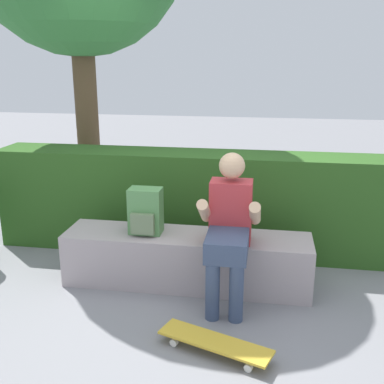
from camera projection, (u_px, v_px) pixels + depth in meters
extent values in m
plane|color=gray|center=(180.00, 303.00, 3.82)|extent=(24.00, 24.00, 0.00)
cube|color=#A19597|center=(187.00, 259.00, 4.08)|extent=(2.14, 0.49, 0.46)
cube|color=#B73338|center=(231.00, 211.00, 3.81)|extent=(0.34, 0.22, 0.52)
sphere|color=#D8AD84|center=(232.00, 166.00, 3.70)|extent=(0.21, 0.21, 0.21)
cube|color=#384766|center=(227.00, 246.00, 3.57)|extent=(0.32, 0.40, 0.17)
cylinder|color=#384766|center=(212.00, 291.00, 3.53)|extent=(0.11, 0.11, 0.46)
cylinder|color=#384766|center=(236.00, 293.00, 3.50)|extent=(0.11, 0.11, 0.46)
cylinder|color=#D8AD84|center=(204.00, 211.00, 3.70)|extent=(0.09, 0.33, 0.27)
cylinder|color=#D8AD84|center=(255.00, 214.00, 3.64)|extent=(0.09, 0.33, 0.27)
cube|color=gold|center=(215.00, 342.00, 3.16)|extent=(0.82, 0.46, 0.02)
cylinder|color=silver|center=(257.00, 355.00, 3.11)|extent=(0.06, 0.05, 0.05)
cylinder|color=silver|center=(248.00, 368.00, 2.98)|extent=(0.06, 0.05, 0.05)
cylinder|color=silver|center=(185.00, 332.00, 3.37)|extent=(0.06, 0.05, 0.05)
cylinder|color=silver|center=(174.00, 342.00, 3.25)|extent=(0.06, 0.05, 0.05)
cube|color=#51894C|center=(146.00, 211.00, 4.01)|extent=(0.28, 0.18, 0.40)
cube|color=#657A56|center=(142.00, 224.00, 3.93)|extent=(0.20, 0.05, 0.18)
cube|color=#29521C|center=(192.00, 202.00, 4.75)|extent=(4.02, 0.50, 1.03)
cylinder|color=brown|center=(87.00, 108.00, 5.46)|extent=(0.26, 0.26, 2.71)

